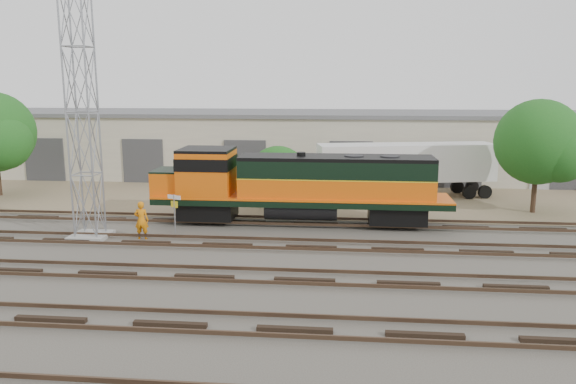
# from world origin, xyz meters

# --- Properties ---
(ground) EXTENTS (140.00, 140.00, 0.00)m
(ground) POSITION_xyz_m (0.00, 0.00, 0.00)
(ground) COLOR #47423A
(ground) RESTS_ON ground
(dirt_strip) EXTENTS (80.00, 16.00, 0.02)m
(dirt_strip) POSITION_xyz_m (0.00, 15.00, 0.01)
(dirt_strip) COLOR #726047
(dirt_strip) RESTS_ON ground
(tracks) EXTENTS (80.00, 20.40, 0.28)m
(tracks) POSITION_xyz_m (0.00, -3.00, 0.08)
(tracks) COLOR black
(tracks) RESTS_ON ground
(warehouse) EXTENTS (58.40, 10.40, 5.30)m
(warehouse) POSITION_xyz_m (0.04, 22.98, 2.65)
(warehouse) COLOR beige
(warehouse) RESTS_ON ground
(locomotive) EXTENTS (16.10, 2.82, 3.87)m
(locomotive) POSITION_xyz_m (-1.11, 6.00, 2.24)
(locomotive) COLOR black
(locomotive) RESTS_ON tracks
(signal_tower) EXTENTS (1.83, 1.83, 12.38)m
(signal_tower) POSITION_xyz_m (-11.15, 2.32, 6.03)
(signal_tower) COLOR gray
(signal_tower) RESTS_ON ground
(sign_post) EXTENTS (0.78, 0.39, 2.06)m
(sign_post) POSITION_xyz_m (-7.15, 3.51, 1.44)
(sign_post) COLOR gray
(sign_post) RESTS_ON ground
(worker) EXTENTS (0.72, 0.50, 1.91)m
(worker) POSITION_xyz_m (-8.49, 2.34, 0.96)
(worker) COLOR orange
(worker) RESTS_ON ground
(semi_trailer) EXTENTS (12.09, 4.81, 3.65)m
(semi_trailer) POSITION_xyz_m (5.93, 14.16, 2.29)
(semi_trailer) COLOR white
(semi_trailer) RESTS_ON ground
(tree_mid) EXTENTS (4.12, 3.92, 3.92)m
(tree_mid) POSITION_xyz_m (-2.54, 11.50, 1.63)
(tree_mid) COLOR #382619
(tree_mid) RESTS_ON ground
(tree_east) EXTENTS (5.26, 5.00, 6.76)m
(tree_east) POSITION_xyz_m (13.05, 10.03, 4.12)
(tree_east) COLOR #382619
(tree_east) RESTS_ON ground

